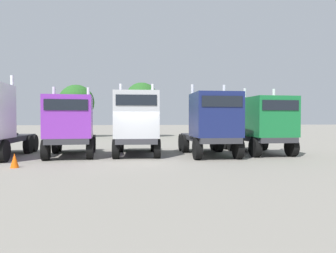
# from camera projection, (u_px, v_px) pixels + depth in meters

# --- Properties ---
(ground) EXTENTS (200.00, 200.00, 0.00)m
(ground) POSITION_uv_depth(u_px,v_px,m) (137.00, 160.00, 15.89)
(ground) COLOR gray
(semi_truck_purple) EXTENTS (2.99, 5.90, 3.95)m
(semi_truck_purple) POSITION_uv_depth(u_px,v_px,m) (70.00, 125.00, 17.16)
(semi_truck_purple) COLOR #333338
(semi_truck_purple) RESTS_ON ground
(semi_truck_silver) EXTENTS (2.71, 5.87, 4.22)m
(semi_truck_silver) POSITION_uv_depth(u_px,v_px,m) (137.00, 123.00, 17.70)
(semi_truck_silver) COLOR #333338
(semi_truck_silver) RESTS_ON ground
(semi_truck_navy) EXTENTS (2.59, 5.95, 4.13)m
(semi_truck_navy) POSITION_uv_depth(u_px,v_px,m) (212.00, 123.00, 17.38)
(semi_truck_navy) COLOR #333338
(semi_truck_navy) RESTS_ON ground
(semi_truck_green) EXTENTS (2.82, 6.00, 3.98)m
(semi_truck_green) POSITION_uv_depth(u_px,v_px,m) (264.00, 125.00, 18.45)
(semi_truck_green) COLOR #333338
(semi_truck_green) RESTS_ON ground
(traffic_cone_far) EXTENTS (0.36, 0.36, 0.64)m
(traffic_cone_far) POSITION_uv_depth(u_px,v_px,m) (15.00, 160.00, 13.44)
(traffic_cone_far) COLOR #F2590C
(traffic_cone_far) RESTS_ON ground
(oak_far_left) EXTENTS (4.14, 4.14, 6.14)m
(oak_far_left) POSITION_uv_depth(u_px,v_px,m) (76.00, 103.00, 36.25)
(oak_far_left) COLOR #4C3823
(oak_far_left) RESTS_ON ground
(oak_far_centre) EXTENTS (4.02, 4.02, 6.44)m
(oak_far_centre) POSITION_uv_depth(u_px,v_px,m) (142.00, 100.00, 36.64)
(oak_far_centre) COLOR #4C3823
(oak_far_centre) RESTS_ON ground
(oak_far_right) EXTENTS (3.76, 3.76, 5.39)m
(oak_far_right) POSITION_uv_depth(u_px,v_px,m) (212.00, 108.00, 38.15)
(oak_far_right) COLOR #4C3823
(oak_far_right) RESTS_ON ground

